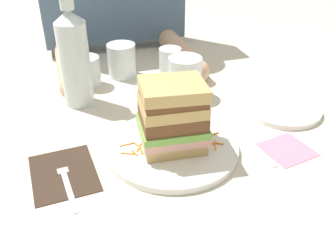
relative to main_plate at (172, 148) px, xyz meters
The scene contains 27 objects.
ground_plane 0.02m from the main_plate, 92.83° to the left, with size 3.00×3.00×0.00m, color beige.
main_plate is the anchor object (origin of this frame).
sandwich 0.07m from the main_plate, 76.51° to the right, with size 0.13×0.12×0.14m.
carrot_shred_0 0.07m from the main_plate, behind, with size 0.00×0.00×0.03m, color orange.
carrot_shred_1 0.07m from the main_plate, behind, with size 0.00×0.00×0.03m, color orange.
carrot_shred_2 0.08m from the main_plate, behind, with size 0.00×0.00×0.02m, color orange.
carrot_shred_3 0.09m from the main_plate, behind, with size 0.00×0.00×0.03m, color orange.
carrot_shred_4 0.09m from the main_plate, 163.33° to the left, with size 0.00×0.00×0.03m, color orange.
carrot_shred_5 0.07m from the main_plate, 167.67° to the left, with size 0.00×0.00×0.02m, color orange.
carrot_shred_6 0.05m from the main_plate, 10.24° to the right, with size 0.00×0.00×0.03m, color orange.
carrot_shred_7 0.09m from the main_plate, 15.63° to the right, with size 0.00×0.00×0.02m, color orange.
carrot_shred_8 0.08m from the main_plate, 19.27° to the right, with size 0.00×0.00×0.03m, color orange.
carrot_shred_9 0.07m from the main_plate, ahead, with size 0.00×0.00×0.03m, color orange.
carrot_shred_10 0.06m from the main_plate, ahead, with size 0.00×0.00×0.03m, color orange.
carrot_shred_11 0.07m from the main_plate, ahead, with size 0.00×0.00×0.02m, color orange.
carrot_shred_12 0.07m from the main_plate, 13.37° to the right, with size 0.00×0.00×0.03m, color orange.
carrot_shred_13 0.09m from the main_plate, ahead, with size 0.00×0.00×0.03m, color orange.
napkin_dark 0.21m from the main_plate, behind, with size 0.11×0.15×0.00m, color #38281E.
fork 0.21m from the main_plate, behind, with size 0.03×0.17×0.00m.
knife 0.16m from the main_plate, ahead, with size 0.04×0.20×0.00m.
juice_glass 0.24m from the main_plate, 65.07° to the left, with size 0.08×0.08×0.10m.
water_bottle 0.32m from the main_plate, 121.28° to the left, with size 0.07×0.07×0.27m.
empty_tumbler_0 0.35m from the main_plate, 73.45° to the left, with size 0.06×0.06×0.08m, color silver.
empty_tumbler_1 0.38m from the main_plate, 93.82° to the left, with size 0.08×0.08×0.09m, color silver.
empty_tumbler_2 0.37m from the main_plate, 109.63° to the left, with size 0.07×0.07×0.08m, color silver.
side_plate 0.30m from the main_plate, 14.28° to the left, with size 0.18×0.18×0.01m, color white.
napkin_pink 0.23m from the main_plate, 16.57° to the right, with size 0.09×0.09×0.00m, color pink.
Camera 1 is at (-0.19, -0.60, 0.45)m, focal length 40.34 mm.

